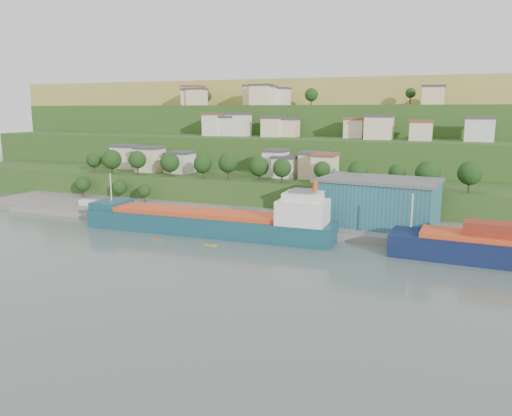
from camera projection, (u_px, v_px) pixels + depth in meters
The scene contains 10 objects.
ground at pixel (189, 242), 126.41m from camera, with size 500.00×500.00×0.00m, color #4E5F59.
quay at pixel (297, 226), 144.75m from camera, with size 220.00×26.00×4.00m, color slate.
pebble_beach at pixel (76, 211), 166.30m from camera, with size 40.00×18.00×2.40m, color slate.
hillside at pixel (336, 169), 280.28m from camera, with size 360.00×211.28×96.00m.
cargo_ship_near at pixel (214, 224), 134.43m from camera, with size 70.30×12.81×18.01m.
warehouse at pixel (379, 201), 136.19m from camera, with size 33.05×22.57×12.80m.
caravan at pixel (88, 204), 165.08m from camera, with size 5.71×2.38×2.67m, color silver.
dinghy at pixel (102, 210), 158.90m from camera, with size 4.22×1.58×0.84m, color silver.
kayak_orange at pixel (158, 239), 129.08m from camera, with size 2.90×1.12×0.72m.
kayak_yellow at pixel (211, 245), 123.52m from camera, with size 3.52×0.93×0.87m.
Camera 1 is at (60.79, -107.48, 33.16)m, focal length 35.00 mm.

